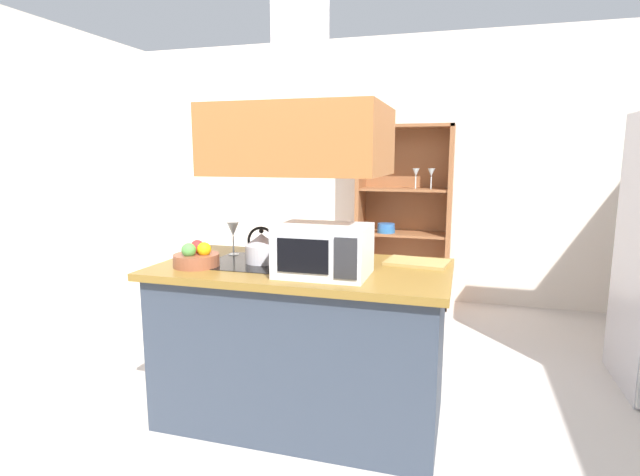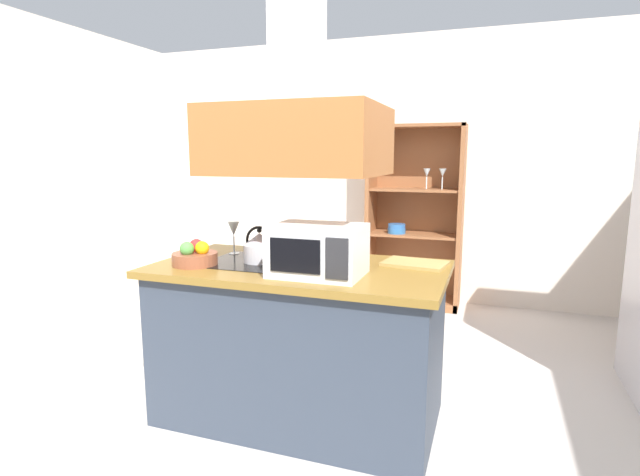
% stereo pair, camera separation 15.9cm
% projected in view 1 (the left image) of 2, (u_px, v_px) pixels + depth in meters
% --- Properties ---
extents(ground_plane, '(7.80, 7.80, 0.00)m').
position_uv_depth(ground_plane, '(313.00, 450.00, 2.53)').
color(ground_plane, '#BFB5AD').
extents(wall_back, '(6.00, 0.12, 2.70)m').
position_uv_depth(wall_back, '(397.00, 171.00, 5.15)').
color(wall_back, silver).
rests_on(wall_back, ground).
extents(kitchen_island, '(1.62, 0.88, 0.90)m').
position_uv_depth(kitchen_island, '(303.00, 342.00, 2.80)').
color(kitchen_island, '#303A48').
rests_on(kitchen_island, ground).
extents(range_hood, '(0.90, 0.70, 1.30)m').
position_uv_depth(range_hood, '(301.00, 117.00, 2.59)').
color(range_hood, '#A55F2E').
extents(dish_cabinet, '(0.93, 0.40, 1.80)m').
position_uv_depth(dish_cabinet, '(404.00, 225.00, 5.00)').
color(dish_cabinet, '#935935').
rests_on(dish_cabinet, ground).
extents(kettle, '(0.19, 0.19, 0.21)m').
position_uv_depth(kettle, '(262.00, 248.00, 2.78)').
color(kettle, silver).
rests_on(kettle, kitchen_island).
extents(cutting_board, '(0.37, 0.28, 0.02)m').
position_uv_depth(cutting_board, '(417.00, 262.00, 2.77)').
color(cutting_board, '#AC8D4D').
rests_on(cutting_board, kitchen_island).
extents(microwave, '(0.46, 0.35, 0.26)m').
position_uv_depth(microwave, '(324.00, 250.00, 2.49)').
color(microwave, silver).
rests_on(microwave, kitchen_island).
extents(wine_glass_on_counter, '(0.08, 0.08, 0.21)m').
position_uv_depth(wine_glass_on_counter, '(233.00, 231.00, 3.00)').
color(wine_glass_on_counter, silver).
rests_on(wine_glass_on_counter, kitchen_island).
extents(fruit_bowl, '(0.25, 0.25, 0.14)m').
position_uv_depth(fruit_bowl, '(197.00, 257.00, 2.70)').
color(fruit_bowl, brown).
rests_on(fruit_bowl, kitchen_island).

